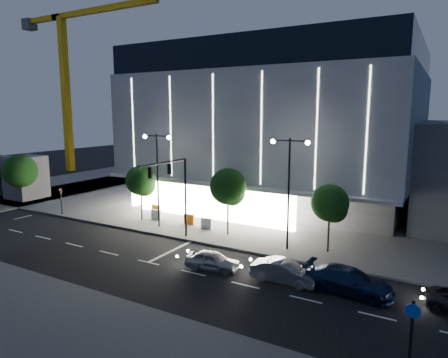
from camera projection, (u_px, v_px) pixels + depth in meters
ground at (141, 252)px, 31.72m from camera, size 160.00×160.00×0.00m
sidewalk_museum at (301, 200)px, 49.86m from camera, size 70.00×40.00×0.15m
sidewalk_near at (53, 344)px, 18.98m from camera, size 70.00×10.00×0.15m
sidewalk_west at (23, 192)px, 54.89m from camera, size 16.00×50.00×0.15m
museum at (282, 127)px, 47.88m from camera, size 30.00×25.80×18.00m
traffic_mast at (175, 184)px, 33.27m from camera, size 0.33×5.89×7.07m
street_lamp_west at (157, 166)px, 37.34m from camera, size 3.16×0.36×9.00m
street_lamp_east at (289, 177)px, 31.02m from camera, size 3.16×0.36×9.00m
ped_signal_far at (61, 198)px, 42.57m from camera, size 0.22×0.24×3.00m
cycle_sign_pole at (410, 343)px, 15.16m from camera, size 0.56×0.13×4.00m
tower_crane at (68, 59)px, 72.28m from camera, size 32.00×2.00×28.50m
tree_left at (141, 182)px, 39.98m from camera, size 3.02×3.02×5.72m
tree_mid at (228, 189)px, 35.07m from camera, size 3.25×3.25×6.15m
tree_right at (330, 205)px, 30.76m from camera, size 2.91×2.91×5.51m
car_lead at (213, 261)px, 27.97m from camera, size 4.10×2.06×1.34m
car_second at (284, 272)px, 25.89m from camera, size 4.43×1.63×1.45m
car_third at (349, 281)px, 24.37m from camera, size 5.52×2.51×1.57m
barrier_a at (156, 209)px, 42.84m from camera, size 1.13×0.45×1.00m
barrier_b at (156, 215)px, 40.70m from camera, size 1.12×0.36×1.00m
barrier_c at (189, 219)px, 38.89m from camera, size 1.10×0.25×1.00m
barrier_d at (206, 223)px, 37.46m from camera, size 1.11×0.33×1.00m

